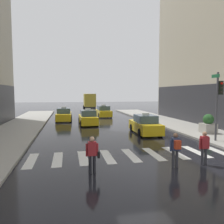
# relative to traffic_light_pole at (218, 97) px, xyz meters

# --- Properties ---
(ground_plane) EXTENTS (160.00, 160.00, 0.00)m
(ground_plane) POSITION_rel_traffic_light_pole_xyz_m (-6.89, -4.99, -3.26)
(ground_plane) COLOR black
(crosswalk_markings) EXTENTS (11.30, 2.80, 0.01)m
(crosswalk_markings) POSITION_rel_traffic_light_pole_xyz_m (-6.89, -1.99, -3.25)
(crosswalk_markings) COLOR silver
(crosswalk_markings) RESTS_ON ground
(traffic_light_pole) EXTENTS (0.44, 0.84, 4.80)m
(traffic_light_pole) POSITION_rel_traffic_light_pole_xyz_m (0.00, 0.00, 0.00)
(traffic_light_pole) COLOR #47474C
(traffic_light_pole) RESTS_ON curb_right
(taxi_lead) EXTENTS (2.02, 4.58, 1.80)m
(taxi_lead) POSITION_rel_traffic_light_pole_xyz_m (-3.77, 4.46, -2.53)
(taxi_lead) COLOR yellow
(taxi_lead) RESTS_ON ground
(taxi_second) EXTENTS (1.97, 4.56, 1.80)m
(taxi_second) POSITION_rel_traffic_light_pole_xyz_m (-8.15, 11.04, -2.53)
(taxi_second) COLOR yellow
(taxi_second) RESTS_ON ground
(taxi_third) EXTENTS (2.03, 4.59, 1.80)m
(taxi_third) POSITION_rel_traffic_light_pole_xyz_m (-10.82, 14.98, -2.53)
(taxi_third) COLOR yellow
(taxi_third) RESTS_ON ground
(taxi_fourth) EXTENTS (2.00, 4.57, 1.80)m
(taxi_fourth) POSITION_rel_traffic_light_pole_xyz_m (-5.14, 18.95, -2.53)
(taxi_fourth) COLOR yellow
(taxi_fourth) RESTS_ON ground
(box_truck) EXTENTS (2.45, 7.60, 3.35)m
(box_truck) POSITION_rel_traffic_light_pole_xyz_m (-5.95, 32.49, -1.41)
(box_truck) COLOR #2D2D2D
(box_truck) RESTS_ON ground
(pedestrian_with_backpack) EXTENTS (0.55, 0.43, 1.65)m
(pedestrian_with_backpack) POSITION_rel_traffic_light_pole_xyz_m (-5.43, -4.46, -2.29)
(pedestrian_with_backpack) COLOR #333338
(pedestrian_with_backpack) RESTS_ON ground
(pedestrian_with_handbag) EXTENTS (0.60, 0.24, 1.65)m
(pedestrian_with_handbag) POSITION_rel_traffic_light_pole_xyz_m (-9.35, -4.53, -2.32)
(pedestrian_with_handbag) COLOR black
(pedestrian_with_handbag) RESTS_ON ground
(pedestrian_plain_coat) EXTENTS (0.55, 0.24, 1.65)m
(pedestrian_plain_coat) POSITION_rel_traffic_light_pole_xyz_m (-3.87, -4.35, -2.32)
(pedestrian_plain_coat) COLOR #333338
(pedestrian_plain_coat) RESTS_ON ground
(planter_near_corner) EXTENTS (1.10, 1.10, 1.60)m
(planter_near_corner) POSITION_rel_traffic_light_pole_xyz_m (1.25, 2.87, -2.38)
(planter_near_corner) COLOR #A8A399
(planter_near_corner) RESTS_ON curb_right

